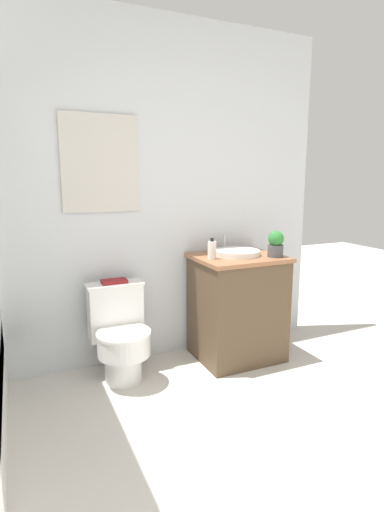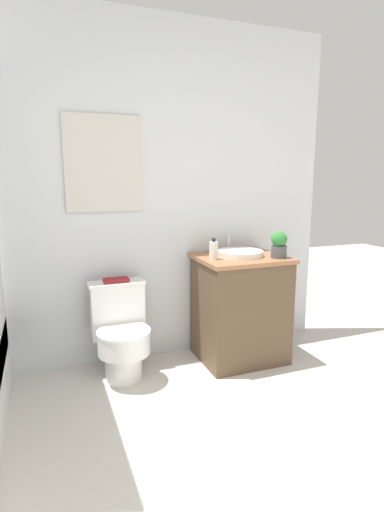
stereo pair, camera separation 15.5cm
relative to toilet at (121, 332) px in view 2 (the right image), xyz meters
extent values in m
cube|color=silver|center=(-0.05, 0.27, 0.93)|extent=(3.57, 0.05, 2.50)
cube|color=beige|center=(-0.03, 0.24, 1.15)|extent=(0.53, 0.02, 0.66)
cube|color=silver|center=(-0.03, 0.23, 1.15)|extent=(0.50, 0.01, 0.63)
cylinder|color=white|center=(0.00, -0.06, -0.21)|extent=(0.25, 0.25, 0.21)
cylinder|color=white|center=(0.00, -0.10, -0.04)|extent=(0.35, 0.35, 0.14)
cylinder|color=white|center=(0.00, -0.10, 0.04)|extent=(0.36, 0.36, 0.02)
cube|color=white|center=(0.00, 0.12, 0.13)|extent=(0.37, 0.16, 0.38)
cube|color=white|center=(0.00, 0.12, 0.33)|extent=(0.39, 0.17, 0.02)
cube|color=brown|center=(0.90, -0.04, 0.07)|extent=(0.62, 0.52, 0.77)
cube|color=#9E6642|center=(0.90, -0.04, 0.47)|extent=(0.65, 0.55, 0.03)
cylinder|color=white|center=(0.90, -0.02, 0.50)|extent=(0.34, 0.34, 0.04)
cylinder|color=silver|center=(0.90, 0.18, 0.55)|extent=(0.02, 0.02, 0.13)
cylinder|color=silver|center=(0.67, -0.07, 0.55)|extent=(0.06, 0.06, 0.13)
cylinder|color=black|center=(0.67, -0.07, 0.63)|extent=(0.02, 0.02, 0.02)
cylinder|color=#4C4C51|center=(1.13, -0.19, 0.53)|extent=(0.11, 0.11, 0.09)
sphere|color=#2D7A33|center=(1.13, -0.19, 0.62)|extent=(0.12, 0.12, 0.12)
cube|color=maroon|center=(0.00, 0.12, 0.35)|extent=(0.17, 0.10, 0.02)
camera|label=1|loc=(-0.61, -2.56, 1.05)|focal=28.00mm
camera|label=2|loc=(-0.47, -2.62, 1.05)|focal=28.00mm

